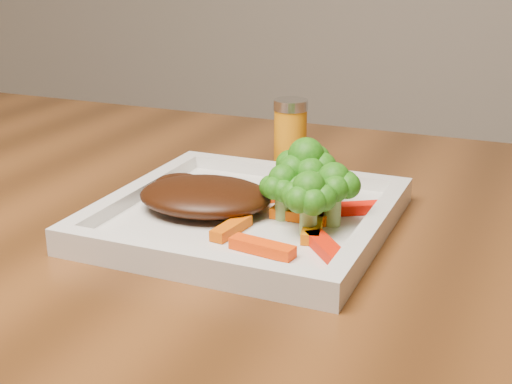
% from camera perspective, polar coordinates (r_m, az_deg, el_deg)
% --- Properties ---
extents(plate, '(0.27, 0.27, 0.01)m').
position_cam_1_polar(plate, '(0.70, -0.75, -2.28)').
color(plate, silver).
rests_on(plate, dining_table).
extents(steak, '(0.15, 0.12, 0.03)m').
position_cam_1_polar(steak, '(0.71, -4.08, -0.33)').
color(steak, '#371608').
rests_on(steak, plate).
extents(broccoli_0, '(0.08, 0.08, 0.07)m').
position_cam_1_polar(broccoli_0, '(0.71, 3.99, 1.40)').
color(broccoli_0, '#297112').
rests_on(broccoli_0, plate).
extents(broccoli_1, '(0.06, 0.06, 0.06)m').
position_cam_1_polar(broccoli_1, '(0.67, 6.20, -0.04)').
color(broccoli_1, '#2A5F0F').
rests_on(broccoli_1, plate).
extents(broccoli_2, '(0.08, 0.08, 0.06)m').
position_cam_1_polar(broccoli_2, '(0.64, 4.24, -0.99)').
color(broccoli_2, '#1F6310').
rests_on(broccoli_2, plate).
extents(broccoli_3, '(0.07, 0.07, 0.06)m').
position_cam_1_polar(broccoli_3, '(0.68, 2.13, 0.27)').
color(broccoli_3, '#377112').
rests_on(broccoli_3, plate).
extents(carrot_0, '(0.06, 0.02, 0.01)m').
position_cam_1_polar(carrot_0, '(0.61, 0.50, -4.44)').
color(carrot_0, '#F13C03').
rests_on(carrot_0, plate).
extents(carrot_1, '(0.05, 0.06, 0.01)m').
position_cam_1_polar(carrot_1, '(0.62, 5.64, -4.48)').
color(carrot_1, red).
rests_on(carrot_1, plate).
extents(carrot_2, '(0.02, 0.05, 0.01)m').
position_cam_1_polar(carrot_2, '(0.65, -1.99, -2.90)').
color(carrot_2, '#D25103').
rests_on(carrot_2, plate).
extents(carrot_3, '(0.06, 0.04, 0.01)m').
position_cam_1_polar(carrot_3, '(0.71, 8.43, -1.27)').
color(carrot_3, '#F81304').
rests_on(carrot_3, plate).
extents(carrot_4, '(0.06, 0.05, 0.01)m').
position_cam_1_polar(carrot_4, '(0.74, 1.90, -0.23)').
color(carrot_4, '#FF3B04').
rests_on(carrot_4, plate).
extents(carrot_5, '(0.03, 0.06, 0.01)m').
position_cam_1_polar(carrot_5, '(0.66, 4.56, -2.86)').
color(carrot_5, '#CB6603').
rests_on(carrot_5, plate).
extents(carrot_6, '(0.06, 0.02, 0.01)m').
position_cam_1_polar(carrot_6, '(0.68, 3.51, -1.87)').
color(carrot_6, '#FA5B04').
rests_on(carrot_6, plate).
extents(spice_shaker, '(0.05, 0.05, 0.09)m').
position_cam_1_polar(spice_shaker, '(0.85, 2.76, 4.34)').
color(spice_shaker, '#CA740B').
rests_on(spice_shaker, dining_table).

